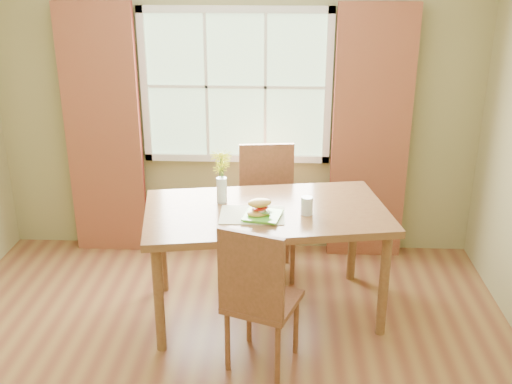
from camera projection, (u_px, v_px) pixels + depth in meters
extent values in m
cube|color=brown|center=(216.00, 376.00, 3.88)|extent=(4.20, 3.80, 0.02)
cube|color=#928C58|center=(237.00, 103.00, 5.16)|extent=(4.20, 0.02, 2.70)
cube|color=#9CC393|center=(236.00, 86.00, 5.08)|extent=(1.50, 0.02, 1.20)
cube|color=white|center=(235.00, 9.00, 4.82)|extent=(1.62, 0.04, 0.06)
cube|color=white|center=(237.00, 158.00, 5.28)|extent=(1.62, 0.04, 0.06)
cube|color=white|center=(144.00, 86.00, 5.08)|extent=(0.06, 0.04, 1.32)
cube|color=white|center=(328.00, 88.00, 5.01)|extent=(0.06, 0.04, 1.32)
cube|color=white|center=(236.00, 87.00, 5.05)|extent=(1.50, 0.03, 0.02)
cube|color=maroon|center=(104.00, 133.00, 5.18)|extent=(0.65, 0.08, 2.20)
cube|color=maroon|center=(371.00, 137.00, 5.08)|extent=(0.65, 0.08, 2.20)
cube|color=brown|center=(266.00, 213.00, 4.29)|extent=(1.86, 1.24, 0.05)
cylinder|color=brown|center=(159.00, 299.00, 3.99)|extent=(0.07, 0.07, 0.79)
cylinder|color=brown|center=(384.00, 285.00, 4.16)|extent=(0.07, 0.07, 0.79)
cylinder|color=brown|center=(162.00, 246.00, 4.73)|extent=(0.07, 0.07, 0.79)
cylinder|color=brown|center=(353.00, 236.00, 4.90)|extent=(0.07, 0.07, 0.79)
cube|color=brown|center=(263.00, 302.00, 3.84)|extent=(0.55, 0.55, 0.04)
cube|color=brown|center=(251.00, 275.00, 3.57)|extent=(0.41, 0.18, 0.55)
cylinder|color=brown|center=(228.00, 341.00, 3.85)|extent=(0.04, 0.04, 0.44)
cylinder|color=brown|center=(278.00, 354.00, 3.72)|extent=(0.04, 0.04, 0.44)
cylinder|color=brown|center=(249.00, 314.00, 4.14)|extent=(0.04, 0.04, 0.44)
cylinder|color=brown|center=(296.00, 325.00, 4.02)|extent=(0.04, 0.04, 0.44)
cube|color=brown|center=(268.00, 221.00, 4.94)|extent=(0.51, 0.51, 0.04)
cube|color=brown|center=(266.00, 177.00, 5.02)|extent=(0.46, 0.09, 0.59)
cylinder|color=brown|center=(247.00, 260.00, 4.85)|extent=(0.04, 0.04, 0.47)
cylinder|color=brown|center=(293.00, 258.00, 4.87)|extent=(0.04, 0.04, 0.47)
cylinder|color=brown|center=(245.00, 240.00, 5.19)|extent=(0.04, 0.04, 0.47)
cylinder|color=brown|center=(287.00, 239.00, 5.22)|extent=(0.04, 0.04, 0.47)
cube|color=#E9EDC8|center=(252.00, 215.00, 4.18)|extent=(0.46, 0.34, 0.01)
cube|color=#59C431|center=(263.00, 217.00, 4.13)|extent=(0.29, 0.29, 0.01)
ellipsoid|color=#F6C854|center=(259.00, 213.00, 4.12)|extent=(0.19, 0.16, 0.05)
ellipsoid|color=#4C8C2D|center=(266.00, 212.00, 4.09)|extent=(0.09, 0.06, 0.01)
cylinder|color=red|center=(258.00, 208.00, 4.10)|extent=(0.09, 0.09, 0.01)
cylinder|color=red|center=(263.00, 207.00, 4.11)|extent=(0.08, 0.08, 0.01)
ellipsoid|color=#F6C854|center=(260.00, 203.00, 4.09)|extent=(0.19, 0.16, 0.06)
cylinder|color=silver|center=(307.00, 206.00, 4.18)|extent=(0.09, 0.09, 0.13)
cylinder|color=silver|center=(307.00, 207.00, 4.18)|extent=(0.07, 0.07, 0.11)
cylinder|color=silver|center=(222.00, 190.00, 4.37)|extent=(0.08, 0.08, 0.19)
cylinder|color=silver|center=(222.00, 196.00, 4.38)|extent=(0.07, 0.07, 0.10)
cylinder|color=#3D7028|center=(221.00, 179.00, 4.33)|extent=(0.01, 0.01, 0.36)
cylinder|color=#3D7028|center=(223.00, 184.00, 4.34)|extent=(0.01, 0.01, 0.30)
cylinder|color=#3D7028|center=(220.00, 186.00, 4.36)|extent=(0.01, 0.01, 0.25)
cylinder|color=#3D7028|center=(223.00, 181.00, 4.35)|extent=(0.01, 0.01, 0.33)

